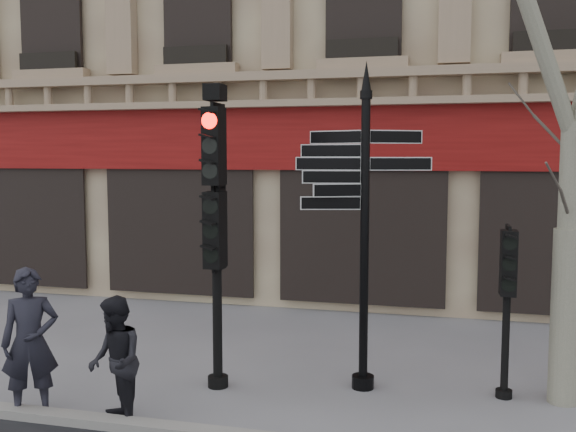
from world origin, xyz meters
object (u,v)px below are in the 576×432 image
at_px(fingerpost, 365,171).
at_px(pedestrian_b, 115,362).
at_px(traffic_signal_secondary, 507,281).
at_px(pedestrian_a, 30,342).
at_px(traffic_signal_main, 216,199).

relative_size(fingerpost, pedestrian_b, 2.87).
distance_m(traffic_signal_secondary, pedestrian_a, 6.18).
bearing_deg(fingerpost, pedestrian_b, -149.23).
relative_size(fingerpost, traffic_signal_secondary, 1.98).
bearing_deg(traffic_signal_secondary, pedestrian_a, -162.12).
xyz_separation_m(traffic_signal_main, traffic_signal_secondary, (3.88, 0.56, -1.07)).
bearing_deg(pedestrian_b, fingerpost, 88.12).
distance_m(fingerpost, traffic_signal_main, 2.07).
bearing_deg(pedestrian_a, traffic_signal_main, 7.35).
height_order(traffic_signal_secondary, pedestrian_b, traffic_signal_secondary).
bearing_deg(traffic_signal_main, pedestrian_a, -141.41).
bearing_deg(traffic_signal_main, pedestrian_b, -115.99).
relative_size(traffic_signal_main, pedestrian_b, 2.68).
height_order(traffic_signal_main, pedestrian_b, traffic_signal_main).
bearing_deg(traffic_signal_secondary, fingerpost, -178.56).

